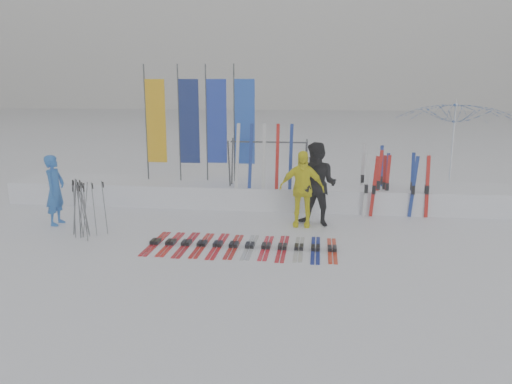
# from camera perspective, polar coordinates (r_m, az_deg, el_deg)

# --- Properties ---
(ground) EXTENTS (120.00, 120.00, 0.00)m
(ground) POSITION_cam_1_polar(r_m,az_deg,el_deg) (9.41, -2.46, -7.96)
(ground) COLOR white
(ground) RESTS_ON ground
(snow_bank) EXTENTS (14.00, 1.60, 0.60)m
(snow_bank) POSITION_cam_1_polar(r_m,az_deg,el_deg) (13.72, 0.75, -0.24)
(snow_bank) COLOR white
(snow_bank) RESTS_ON ground
(person_blue) EXTENTS (0.40, 0.61, 1.65)m
(person_blue) POSITION_cam_1_polar(r_m,az_deg,el_deg) (12.59, -21.98, 0.20)
(person_blue) COLOR blue
(person_blue) RESTS_ON ground
(person_black) EXTENTS (1.16, 1.06, 1.95)m
(person_black) POSITION_cam_1_polar(r_m,az_deg,el_deg) (11.67, 7.04, 0.87)
(person_black) COLOR black
(person_black) RESTS_ON ground
(person_yellow) EXTENTS (1.06, 0.49, 1.78)m
(person_yellow) POSITION_cam_1_polar(r_m,az_deg,el_deg) (11.58, 5.25, 0.38)
(person_yellow) COLOR #FCF610
(person_yellow) RESTS_ON ground
(tent_canopy) EXTENTS (3.96, 4.00, 2.89)m
(tent_canopy) POSITION_cam_1_polar(r_m,az_deg,el_deg) (14.80, 21.67, 4.32)
(tent_canopy) COLOR white
(tent_canopy) RESTS_ON ground
(ski_row) EXTENTS (3.81, 1.70, 0.07)m
(ski_row) POSITION_cam_1_polar(r_m,az_deg,el_deg) (10.21, -1.66, -6.12)
(ski_row) COLOR #B00E17
(ski_row) RESTS_ON ground
(pole_cluster) EXTENTS (0.76, 0.61, 1.25)m
(pole_cluster) POSITION_cam_1_polar(r_m,az_deg,el_deg) (11.42, -19.13, -1.88)
(pole_cluster) COLOR #595B60
(pole_cluster) RESTS_ON ground
(feather_flags) EXTENTS (3.08, 0.15, 3.20)m
(feather_flags) POSITION_cam_1_polar(r_m,az_deg,el_deg) (13.98, -6.38, 7.98)
(feather_flags) COLOR #383A3F
(feather_flags) RESTS_ON ground
(ski_rack) EXTENTS (2.04, 0.80, 1.23)m
(ski_rack) POSITION_cam_1_polar(r_m,az_deg,el_deg) (13.11, 1.40, 4.00)
(ski_rack) COLOR #383A3F
(ski_rack) RESTS_ON ground
(upright_skis) EXTENTS (1.59, 1.18, 1.70)m
(upright_skis) POSITION_cam_1_polar(r_m,az_deg,el_deg) (13.18, 15.17, 1.00)
(upright_skis) COLOR navy
(upright_skis) RESTS_ON ground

